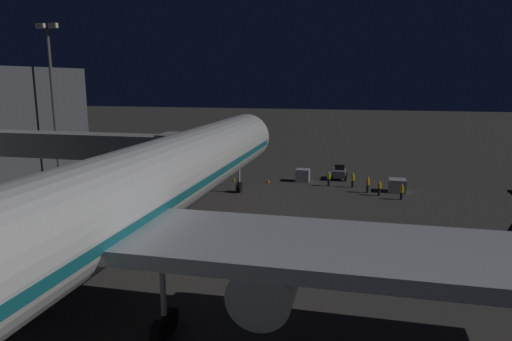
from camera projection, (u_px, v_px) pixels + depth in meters
name	position (u px, v px, depth m)	size (l,w,h in m)	color
ground_plane	(193.00, 233.00, 37.81)	(320.00, 320.00, 0.00)	#383533
airliner_at_gate	(105.00, 209.00, 24.57)	(49.44, 66.57, 19.09)	silver
jet_bridge	(103.00, 147.00, 46.07)	(22.64, 3.40, 7.34)	#9E9E99
apron_floodlight_mast	(52.00, 90.00, 58.39)	(2.90, 0.50, 19.27)	#59595E
baggage_tug_spare	(339.00, 173.00, 58.08)	(1.86, 2.67, 1.95)	slate
baggage_container_near_belt	(397.00, 185.00, 51.62)	(1.86, 1.85, 1.46)	#B7BABF
baggage_container_far_row	(303.00, 175.00, 56.91)	(1.63, 1.51, 1.54)	#B7BABF
ground_crew_near_nose_gear	(329.00, 178.00, 54.33)	(0.40, 0.40, 1.74)	black
ground_crew_by_belt_loader	(402.00, 191.00, 48.18)	(0.40, 0.40, 1.72)	black
ground_crew_marshaller_fwd	(353.00, 179.00, 53.67)	(0.40, 0.40, 1.73)	black
ground_crew_under_port_wing	(379.00, 187.00, 49.84)	(0.40, 0.40, 1.72)	black
ground_crew_by_tug	(368.00, 184.00, 51.11)	(0.40, 0.40, 1.89)	black
traffic_cone_nose_port	(268.00, 180.00, 56.27)	(0.36, 0.36, 0.55)	orange
traffic_cone_nose_starboard	(234.00, 179.00, 57.25)	(0.36, 0.36, 0.55)	orange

